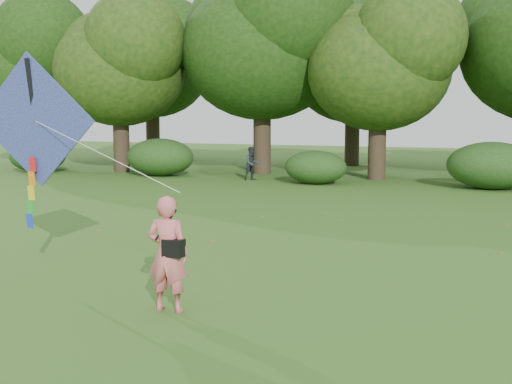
% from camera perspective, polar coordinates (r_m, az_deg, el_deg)
% --- Properties ---
extents(ground, '(100.00, 100.00, 0.00)m').
position_cam_1_polar(ground, '(10.18, -1.53, -9.81)').
color(ground, '#265114').
rests_on(ground, ground).
extents(man_kite_flyer, '(0.68, 0.49, 1.75)m').
position_cam_1_polar(man_kite_flyer, '(9.64, -7.85, -5.47)').
color(man_kite_flyer, '#D56467').
rests_on(man_kite_flyer, ground).
extents(bystander_left, '(0.91, 0.92, 1.50)m').
position_cam_1_polar(bystander_left, '(28.83, -0.36, 2.56)').
color(bystander_left, '#272E34').
rests_on(bystander_left, ground).
extents(crossbody_bag, '(0.43, 0.20, 0.70)m').
position_cam_1_polar(crossbody_bag, '(9.53, -7.35, -4.89)').
color(crossbody_bag, black).
rests_on(crossbody_bag, ground).
extents(flying_kite, '(4.72, 1.33, 3.15)m').
position_cam_1_polar(flying_kite, '(12.15, -19.08, 5.81)').
color(flying_kite, '#2547A2').
rests_on(flying_kite, ground).
extents(tree_line, '(54.70, 15.30, 9.48)m').
position_cam_1_polar(tree_line, '(31.99, 18.52, 11.33)').
color(tree_line, '#3A2D1E').
rests_on(tree_line, ground).
extents(shrub_band, '(39.15, 3.22, 1.88)m').
position_cam_1_polar(shrub_band, '(27.01, 12.30, 2.33)').
color(shrub_band, '#264919').
rests_on(shrub_band, ground).
extents(fallen_leaves, '(9.62, 12.97, 0.01)m').
position_cam_1_polar(fallen_leaves, '(13.99, 2.73, -5.17)').
color(fallen_leaves, brown).
rests_on(fallen_leaves, ground).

